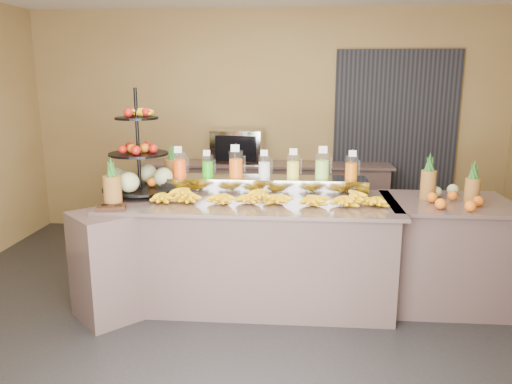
# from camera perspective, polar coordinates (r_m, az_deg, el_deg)

# --- Properties ---
(ground) EXTENTS (6.00, 6.00, 0.00)m
(ground) POSITION_cam_1_polar(r_m,az_deg,el_deg) (4.36, -0.90, -13.88)
(ground) COLOR black
(ground) RESTS_ON ground
(room_envelope) EXTENTS (6.04, 5.02, 2.82)m
(room_envelope) POSITION_cam_1_polar(r_m,az_deg,el_deg) (4.66, 2.31, 11.83)
(room_envelope) COLOR olive
(room_envelope) RESTS_ON ground
(buffet_counter) EXTENTS (2.75, 1.25, 0.93)m
(buffet_counter) POSITION_cam_1_polar(r_m,az_deg,el_deg) (4.42, -2.09, -6.91)
(buffet_counter) COLOR #856661
(buffet_counter) RESTS_ON ground
(right_counter) EXTENTS (1.08, 0.88, 0.93)m
(right_counter) POSITION_cam_1_polar(r_m,az_deg,el_deg) (4.71, 20.77, -6.48)
(right_counter) COLOR #856661
(right_counter) RESTS_ON ground
(back_ledge) EXTENTS (3.10, 0.55, 0.93)m
(back_ledge) POSITION_cam_1_polar(r_m,az_deg,el_deg) (6.31, 1.06, -0.79)
(back_ledge) COLOR #856661
(back_ledge) RESTS_ON ground
(pitcher_tray) EXTENTS (1.85, 0.30, 0.15)m
(pitcher_tray) POSITION_cam_1_polar(r_m,az_deg,el_deg) (4.56, 0.96, 0.78)
(pitcher_tray) COLOR gray
(pitcher_tray) RESTS_ON buffet_counter
(juice_pitcher_orange_a) EXTENTS (0.12, 0.13, 0.29)m
(juice_pitcher_orange_a) POSITION_cam_1_polar(r_m,az_deg,el_deg) (4.64, -8.69, 3.03)
(juice_pitcher_orange_a) COLOR silver
(juice_pitcher_orange_a) RESTS_ON pitcher_tray
(juice_pitcher_green) EXTENTS (0.11, 0.11, 0.26)m
(juice_pitcher_green) POSITION_cam_1_polar(r_m,az_deg,el_deg) (4.59, -5.53, 2.87)
(juice_pitcher_green) COLOR silver
(juice_pitcher_green) RESTS_ON pitcher_tray
(juice_pitcher_orange_b) EXTENTS (0.13, 0.13, 0.31)m
(juice_pitcher_orange_b) POSITION_cam_1_polar(r_m,az_deg,el_deg) (4.55, -2.30, 3.06)
(juice_pitcher_orange_b) COLOR silver
(juice_pitcher_orange_b) RESTS_ON pitcher_tray
(juice_pitcher_milk) EXTENTS (0.11, 0.11, 0.27)m
(juice_pitcher_milk) POSITION_cam_1_polar(r_m,az_deg,el_deg) (4.53, 0.97, 2.82)
(juice_pitcher_milk) COLOR silver
(juice_pitcher_milk) RESTS_ON pitcher_tray
(juice_pitcher_lemon) EXTENTS (0.12, 0.12, 0.28)m
(juice_pitcher_lemon) POSITION_cam_1_polar(r_m,az_deg,el_deg) (4.52, 4.27, 2.84)
(juice_pitcher_lemon) COLOR silver
(juice_pitcher_lemon) RESTS_ON pitcher_tray
(juice_pitcher_lime) EXTENTS (0.13, 0.13, 0.31)m
(juice_pitcher_lime) POSITION_cam_1_polar(r_m,az_deg,el_deg) (4.52, 7.57, 2.88)
(juice_pitcher_lime) COLOR silver
(juice_pitcher_lime) RESTS_ON pitcher_tray
(juice_pitcher_orange_c) EXTENTS (0.11, 0.12, 0.27)m
(juice_pitcher_orange_c) POSITION_cam_1_polar(r_m,az_deg,el_deg) (4.55, 10.84, 2.65)
(juice_pitcher_orange_c) COLOR silver
(juice_pitcher_orange_c) RESTS_ON pitcher_tray
(banana_heap) EXTENTS (2.03, 0.18, 0.17)m
(banana_heap) POSITION_cam_1_polar(r_m,az_deg,el_deg) (4.20, 1.18, -0.41)
(banana_heap) COLOR yellow
(banana_heap) RESTS_ON buffet_counter
(fruit_stand) EXTENTS (0.82, 0.82, 0.95)m
(fruit_stand) POSITION_cam_1_polar(r_m,az_deg,el_deg) (4.61, -12.64, 2.68)
(fruit_stand) COLOR black
(fruit_stand) RESTS_ON buffet_counter
(condiment_caddy) EXTENTS (0.26, 0.22, 0.03)m
(condiment_caddy) POSITION_cam_1_polar(r_m,az_deg,el_deg) (4.18, -16.17, -1.69)
(condiment_caddy) COLOR #311A0D
(condiment_caddy) RESTS_ON buffet_counter
(pineapple_left_a) EXTENTS (0.15, 0.15, 0.41)m
(pineapple_left_a) POSITION_cam_1_polar(r_m,az_deg,el_deg) (4.26, -16.10, 0.48)
(pineapple_left_a) COLOR brown
(pineapple_left_a) RESTS_ON buffet_counter
(pineapple_left_b) EXTENTS (0.14, 0.14, 0.43)m
(pineapple_left_b) POSITION_cam_1_polar(r_m,az_deg,el_deg) (4.89, -9.50, 2.46)
(pineapple_left_b) COLOR brown
(pineapple_left_b) RESTS_ON buffet_counter
(right_fruit_pile) EXTENTS (0.47, 0.45, 0.25)m
(right_fruit_pile) POSITION_cam_1_polar(r_m,az_deg,el_deg) (4.51, 21.34, -0.21)
(right_fruit_pile) COLOR brown
(right_fruit_pile) RESTS_ON right_counter
(oven_warmer) EXTENTS (0.64, 0.46, 0.41)m
(oven_warmer) POSITION_cam_1_polar(r_m,az_deg,el_deg) (6.22, -2.09, 5.26)
(oven_warmer) COLOR gray
(oven_warmer) RESTS_ON back_ledge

